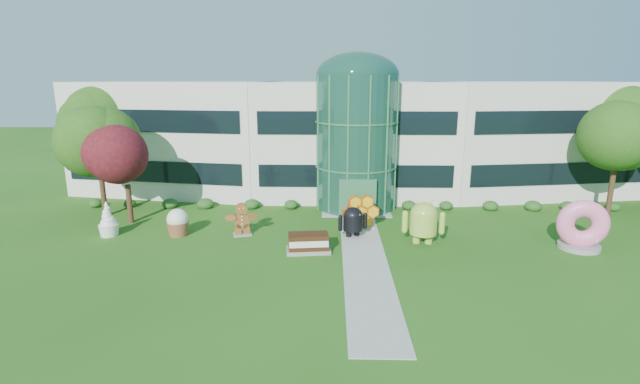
# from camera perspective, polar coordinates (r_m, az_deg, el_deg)

# --- Properties ---
(ground) EXTENTS (140.00, 140.00, 0.00)m
(ground) POSITION_cam_1_polar(r_m,az_deg,el_deg) (24.43, 5.71, -9.36)
(ground) COLOR #215114
(ground) RESTS_ON ground
(building) EXTENTS (46.00, 15.00, 9.30)m
(building) POSITION_cam_1_polar(r_m,az_deg,el_deg) (40.74, 4.05, 6.83)
(building) COLOR beige
(building) RESTS_ON ground
(atrium) EXTENTS (6.00, 6.00, 9.80)m
(atrium) POSITION_cam_1_polar(r_m,az_deg,el_deg) (34.76, 4.48, 6.03)
(atrium) COLOR #194738
(atrium) RESTS_ON ground
(walkway) EXTENTS (2.40, 20.00, 0.04)m
(walkway) POSITION_cam_1_polar(r_m,az_deg,el_deg) (26.27, 5.39, -7.60)
(walkway) COLOR #9E9E93
(walkway) RESTS_ON ground
(tree_red) EXTENTS (4.00, 4.00, 6.00)m
(tree_red) POSITION_cam_1_polar(r_m,az_deg,el_deg) (33.53, -22.65, 1.41)
(tree_red) COLOR #3F0C14
(tree_red) RESTS_ON ground
(trees_backdrop) EXTENTS (52.00, 8.00, 8.40)m
(trees_backdrop) POSITION_cam_1_polar(r_m,az_deg,el_deg) (35.85, 4.38, 5.14)
(trees_backdrop) COLOR #264E13
(trees_backdrop) RESTS_ON ground
(android_green) EXTENTS (2.79, 2.03, 2.96)m
(android_green) POSITION_cam_1_polar(r_m,az_deg,el_deg) (28.09, 12.63, -3.31)
(android_green) COLOR #9BBD3C
(android_green) RESTS_ON ground
(android_black) EXTENTS (2.26, 1.84, 2.22)m
(android_black) POSITION_cam_1_polar(r_m,az_deg,el_deg) (28.69, 4.07, -3.40)
(android_black) COLOR black
(android_black) RESTS_ON ground
(donut) EXTENTS (3.09, 1.98, 2.96)m
(donut) POSITION_cam_1_polar(r_m,az_deg,el_deg) (30.49, 29.52, -3.45)
(donut) COLOR #FC6095
(donut) RESTS_ON ground
(gingerbread) EXTENTS (2.43, 1.43, 2.11)m
(gingerbread) POSITION_cam_1_polar(r_m,az_deg,el_deg) (29.35, -9.60, -3.28)
(gingerbread) COLOR brown
(gingerbread) RESTS_ON ground
(ice_cream_sandwich) EXTENTS (2.59, 1.51, 1.10)m
(ice_cream_sandwich) POSITION_cam_1_polar(r_m,az_deg,el_deg) (26.31, -1.44, -6.28)
(ice_cream_sandwich) COLOR #32180B
(ice_cream_sandwich) RESTS_ON ground
(honeycomb) EXTENTS (2.75, 1.49, 2.05)m
(honeycomb) POSITION_cam_1_polar(r_m,az_deg,el_deg) (30.33, 5.01, -2.64)
(honeycomb) COLOR yellow
(honeycomb) RESTS_ON ground
(froyo) EXTENTS (1.32, 1.32, 2.20)m
(froyo) POSITION_cam_1_polar(r_m,az_deg,el_deg) (31.70, -24.67, -3.02)
(froyo) COLOR white
(froyo) RESTS_ON ground
(cupcake) EXTENTS (1.53, 1.53, 1.72)m
(cupcake) POSITION_cam_1_polar(r_m,az_deg,el_deg) (30.28, -17.10, -3.56)
(cupcake) COLOR white
(cupcake) RESTS_ON ground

